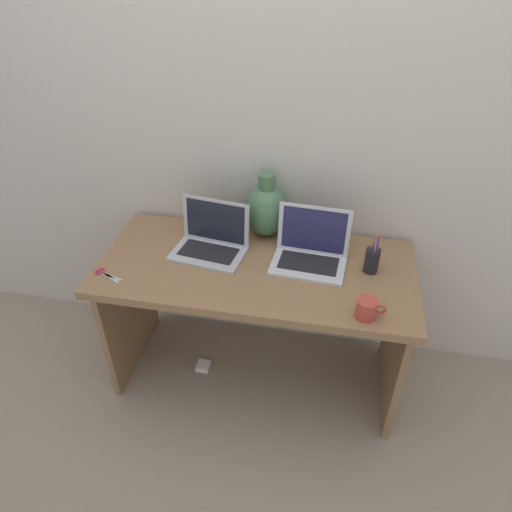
# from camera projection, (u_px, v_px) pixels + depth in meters

# --- Properties ---
(ground_plane) EXTENTS (6.00, 6.00, 0.00)m
(ground_plane) POSITION_uv_depth(u_px,v_px,m) (256.00, 372.00, 2.53)
(ground_plane) COLOR gray
(back_wall) EXTENTS (4.40, 0.04, 2.40)m
(back_wall) POSITION_uv_depth(u_px,v_px,m) (271.00, 136.00, 2.12)
(back_wall) COLOR beige
(back_wall) RESTS_ON ground
(desk) EXTENTS (1.43, 0.66, 0.73)m
(desk) POSITION_uv_depth(u_px,v_px,m) (256.00, 292.00, 2.19)
(desk) COLOR olive
(desk) RESTS_ON ground
(laptop_left) EXTENTS (0.36, 0.27, 0.23)m
(laptop_left) POSITION_uv_depth(u_px,v_px,m) (212.00, 238.00, 2.16)
(laptop_left) COLOR #B2B2B7
(laptop_left) RESTS_ON desk
(laptop_right) EXTENTS (0.34, 0.26, 0.24)m
(laptop_right) POSITION_uv_depth(u_px,v_px,m) (311.00, 248.00, 2.09)
(laptop_right) COLOR silver
(laptop_right) RESTS_ON desk
(green_vase) EXTENTS (0.21, 0.21, 0.32)m
(green_vase) POSITION_uv_depth(u_px,v_px,m) (267.00, 209.00, 2.23)
(green_vase) COLOR #47704C
(green_vase) RESTS_ON desk
(coffee_mug) EXTENTS (0.12, 0.08, 0.08)m
(coffee_mug) POSITION_uv_depth(u_px,v_px,m) (367.00, 309.00, 1.80)
(coffee_mug) COLOR #B23D33
(coffee_mug) RESTS_ON desk
(pen_cup) EXTENTS (0.06, 0.06, 0.19)m
(pen_cup) POSITION_uv_depth(u_px,v_px,m) (372.00, 260.00, 2.02)
(pen_cup) COLOR black
(pen_cup) RESTS_ON desk
(scissors) EXTENTS (0.14, 0.09, 0.01)m
(scissors) POSITION_uv_depth(u_px,v_px,m) (104.00, 273.00, 2.04)
(scissors) COLOR #B7B7BC
(scissors) RESTS_ON desk
(power_brick) EXTENTS (0.07, 0.07, 0.03)m
(power_brick) POSITION_uv_depth(u_px,v_px,m) (203.00, 366.00, 2.54)
(power_brick) COLOR white
(power_brick) RESTS_ON ground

